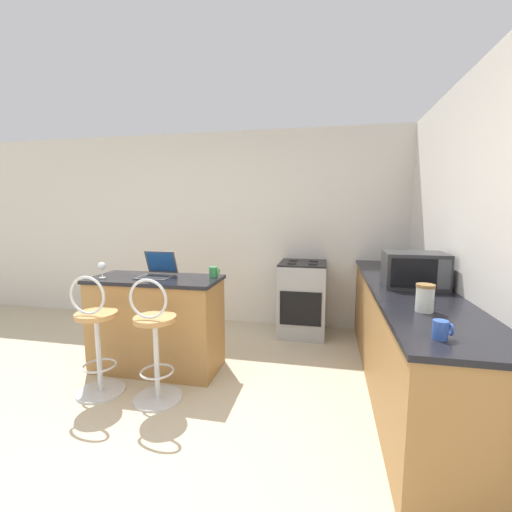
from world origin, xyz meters
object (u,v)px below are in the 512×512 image
bar_stool_far (155,343)px  mug_blue (441,330)px  storage_jar (425,298)px  stove_range (302,298)px  laptop (158,270)px  mug_white (397,265)px  mug_green (214,272)px  bar_stool_near (96,338)px  microwave (414,270)px  wine_glass_short (102,266)px

bar_stool_far → mug_blue: (1.92, -0.61, 0.47)m
storage_jar → stove_range: bearing=115.4°
laptop → mug_white: (2.39, 0.95, -0.02)m
mug_green → bar_stool_far: bearing=-112.0°
laptop → mug_white: 2.57m
mug_green → bar_stool_near: bearing=-139.9°
mug_blue → storage_jar: storage_jar is taller
stove_range → mug_green: 1.45m
bar_stool_far → mug_blue: bar_stool_far is taller
bar_stool_near → mug_blue: 2.58m
mug_green → storage_jar: bearing=-25.5°
bar_stool_far → mug_green: size_ratio=10.52×
microwave → mug_blue: bearing=-96.9°
stove_range → wine_glass_short: 2.35m
microwave → mug_blue: 1.24m
mug_white → wine_glass_short: 3.08m
bar_stool_far → wine_glass_short: wine_glass_short is taller
storage_jar → microwave: bearing=82.1°
mug_green → mug_white: bearing=25.0°
stove_range → storage_jar: size_ratio=5.19×
mug_white → mug_blue: (-0.19, -2.16, 0.01)m
microwave → bar_stool_near: bearing=-166.7°
bar_stool_near → bar_stool_far: size_ratio=1.00×
bar_stool_far → mug_white: bar_stool_far is taller
wine_glass_short → bar_stool_far: bearing=-29.0°
stove_range → wine_glass_short: wine_glass_short is taller
bar_stool_far → bar_stool_near: bearing=180.0°
microwave → laptop: bearing=-179.5°
microwave → storage_jar: (-0.10, -0.74, -0.06)m
bar_stool_near → stove_range: bearing=48.2°
microwave → mug_green: (-1.80, 0.07, -0.10)m
mug_blue → mug_green: 2.10m
stove_range → mug_blue: 2.60m
stove_range → storage_jar: 2.19m
bar_stool_far → mug_white: 2.66m
laptop → microwave: size_ratio=0.65×
laptop → bar_stool_near: bearing=-114.2°
bar_stool_near → mug_green: bar_stool_near is taller
mug_green → wine_glass_short: bearing=-165.3°
bar_stool_near → microwave: microwave is taller
mug_white → mug_green: bearing=-155.0°
laptop → mug_blue: bearing=-28.9°
bar_stool_near → stove_range: bar_stool_near is taller
wine_glass_short → storage_jar: 2.78m
mug_white → mug_blue: 2.17m
microwave → wine_glass_short: microwave is taller
mug_blue → mug_green: bearing=141.7°
mug_white → wine_glass_short: bearing=-158.5°
laptop → bar_stool_far: bearing=-65.8°
bar_stool_near → storage_jar: size_ratio=5.84×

